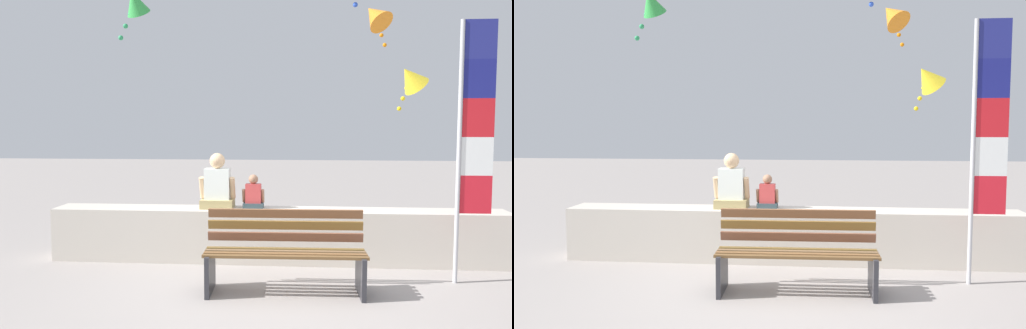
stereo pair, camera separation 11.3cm
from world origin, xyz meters
The scene contains 9 objects.
ground_plane centered at (0.00, 0.00, 0.00)m, with size 40.00×40.00×0.00m, color gray.
seawall_ledge centered at (0.00, 1.17, 0.35)m, with size 6.06×0.54×0.71m, color beige.
park_bench centered at (0.14, -0.08, 0.42)m, with size 1.78×0.65×0.88m.
person_adult centered at (-0.81, 1.21, 1.00)m, with size 0.49×0.36×0.75m.
person_child centered at (-0.32, 1.21, 0.89)m, with size 0.30×0.22×0.46m.
flag_banner centered at (2.24, 0.37, 1.77)m, with size 0.41×0.05×3.03m.
kite_yellow centered at (2.25, 3.72, 2.66)m, with size 0.77×0.71×0.89m.
kite_green centered at (-2.34, 2.56, 3.78)m, with size 0.59×0.62×0.84m.
kite_orange centered at (1.75, 4.64, 3.93)m, with size 0.83×0.85×0.93m.
Camera 1 is at (0.27, -5.73, 1.88)m, focal length 36.39 mm.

